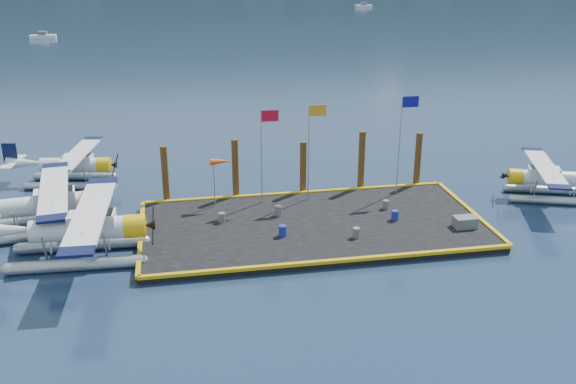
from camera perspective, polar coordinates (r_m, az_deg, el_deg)
name	(u,v)px	position (r m, az deg, el deg)	size (l,w,h in m)	color
ground	(313,229)	(38.23, 2.23, -3.31)	(4000.00, 4000.00, 0.00)	#172746
dock	(313,226)	(38.14, 2.24, -3.04)	(20.00, 10.00, 0.40)	black
dock_bumpers	(313,222)	(38.03, 2.24, -2.64)	(20.25, 10.25, 0.18)	#C7990B
seaplane_a	(85,232)	(35.60, -17.61, -3.41)	(9.48, 10.44, 3.72)	#9BA0A9
seaplane_b	(49,207)	(39.89, -20.50, -1.25)	(9.00, 9.92, 3.51)	#9BA0A9
seaplane_c	(74,167)	(47.20, -18.51, 2.13)	(7.88, 8.62, 3.05)	#9BA0A9
seaplane_d	(548,180)	(45.62, 22.14, 0.99)	(7.89, 8.42, 3.02)	#9BA0A9
drum_0	(222,217)	(38.24, -5.91, -2.27)	(0.42, 0.42, 0.59)	#58585D
drum_1	(356,233)	(36.29, 6.08, -3.61)	(0.41, 0.41, 0.58)	#58585D
drum_2	(395,215)	(38.87, 9.48, -2.05)	(0.42, 0.42, 0.59)	navy
drum_3	(283,231)	(36.27, -0.49, -3.46)	(0.45, 0.45, 0.63)	navy
drum_4	(386,204)	(40.43, 8.68, -1.10)	(0.39, 0.39, 0.55)	#58585D
drum_5	(278,211)	(38.95, -0.87, -1.69)	(0.43, 0.43, 0.61)	#58585D
crate	(465,222)	(38.78, 15.45, -2.58)	(1.27, 0.84, 0.63)	#58585D
flagpole_red	(265,142)	(39.80, -2.10, 4.45)	(1.14, 0.08, 6.00)	#9A9AA2
flagpole_yellow	(312,138)	(40.29, 2.13, 4.83)	(1.14, 0.08, 6.20)	#9A9AA2
flagpole_blue	(403,131)	(41.91, 10.20, 5.40)	(1.14, 0.08, 6.50)	#9A9AA2
windsock	(221,163)	(39.87, -5.97, 2.62)	(1.40, 0.44, 3.12)	#9A9AA2
piling_0	(165,176)	(41.70, -10.85, 1.40)	(0.44, 0.44, 4.00)	#452913
piling_1	(235,170)	(41.83, -4.69, 1.92)	(0.44, 0.44, 4.20)	#452913
piling_2	(303,169)	(42.53, 1.36, 2.03)	(0.44, 0.44, 3.80)	#452913
piling_3	(361,162)	(43.40, 6.54, 2.64)	(0.44, 0.44, 4.30)	#452913
piling_4	(418,161)	(44.74, 11.46, 2.71)	(0.44, 0.44, 4.00)	#452913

